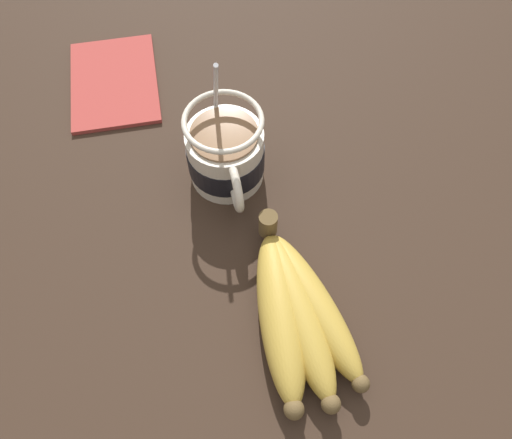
# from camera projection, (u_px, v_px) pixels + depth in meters

# --- Properties ---
(table) EXTENTS (1.26, 1.26, 0.04)m
(table) POSITION_uv_depth(u_px,v_px,m) (222.00, 248.00, 0.56)
(table) COLOR #332319
(table) RESTS_ON ground
(coffee_mug) EXTENTS (0.15, 0.09, 0.16)m
(coffee_mug) POSITION_uv_depth(u_px,v_px,m) (226.00, 154.00, 0.56)
(coffee_mug) COLOR beige
(coffee_mug) RESTS_ON table
(banana_bunch) EXTENTS (0.21, 0.10, 0.04)m
(banana_bunch) POSITION_uv_depth(u_px,v_px,m) (296.00, 311.00, 0.49)
(banana_bunch) COLOR brown
(banana_bunch) RESTS_ON table
(napkin) EXTENTS (0.17, 0.12, 0.01)m
(napkin) POSITION_uv_depth(u_px,v_px,m) (114.00, 82.00, 0.66)
(napkin) COLOR #A33833
(napkin) RESTS_ON table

